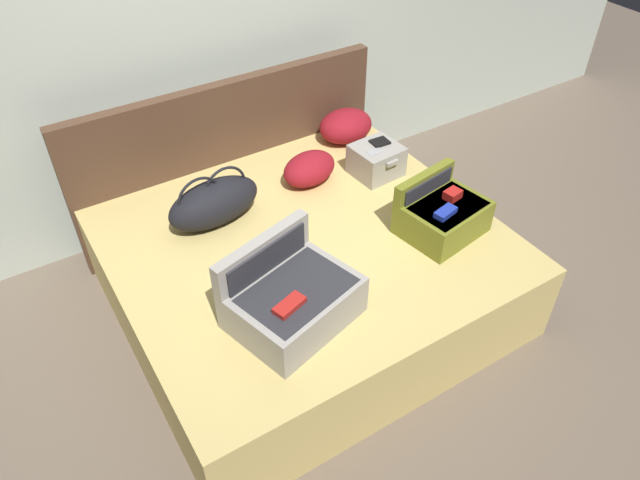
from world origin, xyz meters
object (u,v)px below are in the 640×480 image
hard_case_small (376,160)px  duffel_bag (214,202)px  hard_case_large (292,299)px  pillow_center_head (346,126)px  hard_case_medium (442,214)px  bed (307,272)px  pillow_near_headboard (309,169)px

hard_case_small → duffel_bag: bearing=170.7°
hard_case_large → hard_case_small: 1.32m
duffel_bag → pillow_center_head: size_ratio=1.52×
hard_case_medium → duffel_bag: 1.28m
bed → hard_case_medium: 0.85m
bed → pillow_near_headboard: 0.66m
duffel_bag → pillow_near_headboard: bearing=4.5°
duffel_bag → hard_case_small: bearing=-5.1°
pillow_near_headboard → pillow_center_head: 0.56m
hard_case_medium → duffel_bag: duffel_bag is taller
hard_case_large → hard_case_medium: 1.04m
pillow_near_headboard → pillow_center_head: (0.47, 0.30, 0.01)m
bed → pillow_center_head: size_ratio=5.45×
hard_case_large → pillow_near_headboard: size_ratio=1.84×
pillow_center_head → duffel_bag: bearing=-162.8°
hard_case_small → pillow_near_headboard: size_ratio=0.84×
pillow_near_headboard → hard_case_large: bearing=-125.3°
bed → hard_case_large: (-0.35, -0.46, 0.39)m
bed → pillow_center_head: pillow_center_head is taller
hard_case_small → pillow_near_headboard: (-0.41, 0.15, -0.01)m
duffel_bag → pillow_near_headboard: 0.66m
bed → hard_case_large: hard_case_large is taller
bed → pillow_center_head: bearing=44.7°
hard_case_small → pillow_center_head: bearing=77.4°
duffel_bag → pillow_center_head: duffel_bag is taller
hard_case_small → duffel_bag: (-1.07, 0.09, 0.03)m
hard_case_large → pillow_near_headboard: (0.66, 0.93, -0.03)m
bed → duffel_bag: bearing=130.5°
hard_case_small → pillow_center_head: pillow_center_head is taller
pillow_center_head → hard_case_medium: bearing=-94.8°
hard_case_medium → pillow_center_head: (0.09, 1.10, -0.01)m
hard_case_large → duffel_bag: bearing=74.7°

